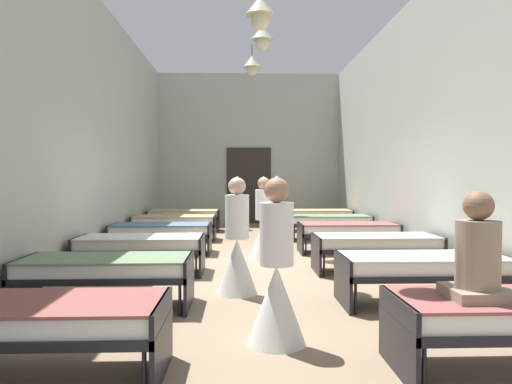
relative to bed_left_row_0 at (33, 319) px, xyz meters
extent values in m
cube|color=#8C755B|center=(1.81, 4.75, -0.49)|extent=(6.31, 14.45, 0.10)
cube|color=#B2B7AD|center=(1.81, 11.77, 1.93)|extent=(6.11, 0.20, 4.74)
cube|color=#B2B7AD|center=(-1.15, 4.75, 1.93)|extent=(0.20, 13.85, 4.74)
cube|color=#B2B7AD|center=(4.76, 4.75, 1.93)|extent=(0.20, 13.85, 4.74)
cube|color=#2D2823|center=(1.81, 11.65, 0.76)|extent=(1.40, 0.06, 2.40)
cone|color=beige|center=(1.81, 3.54, 3.54)|extent=(0.44, 0.44, 0.28)
sphere|color=beige|center=(1.81, 3.54, 3.32)|extent=(0.28, 0.28, 0.28)
cylinder|color=brown|center=(1.95, 5.96, 4.16)|extent=(0.02, 0.02, 0.28)
cone|color=beige|center=(1.95, 5.96, 3.87)|extent=(0.44, 0.44, 0.28)
sphere|color=beige|center=(1.95, 5.96, 3.65)|extent=(0.28, 0.28, 0.28)
cylinder|color=brown|center=(1.82, 8.38, 4.17)|extent=(0.02, 0.02, 0.27)
cone|color=beige|center=(1.82, 8.38, 3.89)|extent=(0.44, 0.44, 0.28)
sphere|color=beige|center=(1.82, 8.38, 3.67)|extent=(0.28, 0.28, 0.28)
cylinder|color=black|center=(0.87, -0.36, -0.27)|extent=(0.03, 0.03, 0.34)
cylinder|color=black|center=(0.87, 0.36, -0.27)|extent=(0.03, 0.03, 0.34)
cube|color=black|center=(0.00, 0.00, -0.06)|extent=(1.90, 0.84, 0.07)
cube|color=black|center=(0.93, 0.00, -0.15)|extent=(0.04, 0.84, 0.57)
cube|color=white|center=(0.00, 0.00, 0.04)|extent=(1.82, 0.78, 0.14)
cube|color=#8C4C47|center=(0.00, 0.00, 0.12)|extent=(1.86, 0.82, 0.02)
cylinder|color=black|center=(2.74, -0.36, -0.27)|extent=(0.03, 0.03, 0.34)
cylinder|color=black|center=(2.74, 0.36, -0.27)|extent=(0.03, 0.03, 0.34)
cube|color=black|center=(2.68, 0.00, -0.15)|extent=(0.04, 0.84, 0.57)
cylinder|color=black|center=(-0.87, 1.54, -0.27)|extent=(0.03, 0.03, 0.34)
cylinder|color=black|center=(-0.87, 2.26, -0.27)|extent=(0.03, 0.03, 0.34)
cylinder|color=black|center=(0.87, 1.54, -0.27)|extent=(0.03, 0.03, 0.34)
cylinder|color=black|center=(0.87, 2.26, -0.27)|extent=(0.03, 0.03, 0.34)
cube|color=black|center=(0.00, 1.90, -0.06)|extent=(1.90, 0.84, 0.07)
cube|color=black|center=(-0.93, 1.90, -0.15)|extent=(0.04, 0.84, 0.57)
cube|color=black|center=(0.93, 1.90, -0.15)|extent=(0.04, 0.84, 0.57)
cube|color=white|center=(0.00, 1.90, 0.04)|extent=(1.82, 0.78, 0.14)
cube|color=slate|center=(0.00, 1.90, 0.12)|extent=(1.86, 0.82, 0.02)
cylinder|color=black|center=(2.74, 1.54, -0.27)|extent=(0.03, 0.03, 0.34)
cylinder|color=black|center=(2.74, 2.26, -0.27)|extent=(0.03, 0.03, 0.34)
cylinder|color=black|center=(4.48, 2.26, -0.27)|extent=(0.03, 0.03, 0.34)
cube|color=black|center=(3.61, 1.90, -0.06)|extent=(1.90, 0.84, 0.07)
cube|color=black|center=(2.68, 1.90, -0.15)|extent=(0.04, 0.84, 0.57)
cube|color=black|center=(4.54, 1.90, -0.15)|extent=(0.04, 0.84, 0.57)
cube|color=white|center=(3.61, 1.90, 0.04)|extent=(1.82, 0.78, 0.14)
cube|color=beige|center=(3.61, 1.90, 0.12)|extent=(1.86, 0.82, 0.02)
cylinder|color=black|center=(-0.87, 3.44, -0.27)|extent=(0.03, 0.03, 0.34)
cylinder|color=black|center=(-0.87, 4.16, -0.27)|extent=(0.03, 0.03, 0.34)
cylinder|color=black|center=(0.87, 3.44, -0.27)|extent=(0.03, 0.03, 0.34)
cylinder|color=black|center=(0.87, 4.16, -0.27)|extent=(0.03, 0.03, 0.34)
cube|color=black|center=(0.00, 3.80, -0.06)|extent=(1.90, 0.84, 0.07)
cube|color=black|center=(-0.93, 3.80, -0.15)|extent=(0.04, 0.84, 0.57)
cube|color=black|center=(0.93, 3.80, -0.15)|extent=(0.04, 0.84, 0.57)
cube|color=silver|center=(0.00, 3.80, 0.04)|extent=(1.82, 0.78, 0.14)
cube|color=beige|center=(0.00, 3.80, 0.12)|extent=(1.86, 0.82, 0.02)
cylinder|color=black|center=(2.74, 3.44, -0.27)|extent=(0.03, 0.03, 0.34)
cylinder|color=black|center=(2.74, 4.16, -0.27)|extent=(0.03, 0.03, 0.34)
cylinder|color=black|center=(4.48, 3.44, -0.27)|extent=(0.03, 0.03, 0.34)
cylinder|color=black|center=(4.48, 4.16, -0.27)|extent=(0.03, 0.03, 0.34)
cube|color=black|center=(3.61, 3.80, -0.06)|extent=(1.90, 0.84, 0.07)
cube|color=black|center=(2.68, 3.80, -0.15)|extent=(0.04, 0.84, 0.57)
cube|color=black|center=(4.54, 3.80, -0.15)|extent=(0.04, 0.84, 0.57)
cube|color=silver|center=(3.61, 3.80, 0.04)|extent=(1.82, 0.78, 0.14)
cube|color=beige|center=(3.61, 3.80, 0.12)|extent=(1.86, 0.82, 0.02)
cylinder|color=black|center=(-0.87, 5.34, -0.27)|extent=(0.03, 0.03, 0.34)
cylinder|color=black|center=(-0.87, 6.06, -0.27)|extent=(0.03, 0.03, 0.34)
cylinder|color=black|center=(0.87, 5.34, -0.27)|extent=(0.03, 0.03, 0.34)
cylinder|color=black|center=(0.87, 6.06, -0.27)|extent=(0.03, 0.03, 0.34)
cube|color=black|center=(0.00, 5.70, -0.06)|extent=(1.90, 0.84, 0.07)
cube|color=black|center=(-0.93, 5.70, -0.15)|extent=(0.04, 0.84, 0.57)
cube|color=black|center=(0.93, 5.70, -0.15)|extent=(0.04, 0.84, 0.57)
cube|color=white|center=(0.00, 5.70, 0.04)|extent=(1.82, 0.78, 0.14)
cube|color=slate|center=(0.00, 5.70, 0.12)|extent=(1.86, 0.82, 0.02)
cylinder|color=black|center=(2.74, 5.34, -0.27)|extent=(0.03, 0.03, 0.34)
cylinder|color=black|center=(2.74, 6.06, -0.27)|extent=(0.03, 0.03, 0.34)
cylinder|color=black|center=(4.48, 5.34, -0.27)|extent=(0.03, 0.03, 0.34)
cylinder|color=black|center=(4.48, 6.06, -0.27)|extent=(0.03, 0.03, 0.34)
cube|color=black|center=(3.61, 5.70, -0.06)|extent=(1.90, 0.84, 0.07)
cube|color=black|center=(2.68, 5.70, -0.15)|extent=(0.04, 0.84, 0.57)
cube|color=black|center=(4.54, 5.70, -0.15)|extent=(0.04, 0.84, 0.57)
cube|color=white|center=(3.61, 5.70, 0.04)|extent=(1.82, 0.78, 0.14)
cube|color=#8C4C47|center=(3.61, 5.70, 0.12)|extent=(1.86, 0.82, 0.02)
cylinder|color=black|center=(-0.87, 7.24, -0.27)|extent=(0.03, 0.03, 0.34)
cylinder|color=black|center=(-0.87, 7.96, -0.27)|extent=(0.03, 0.03, 0.34)
cylinder|color=black|center=(0.87, 7.24, -0.27)|extent=(0.03, 0.03, 0.34)
cylinder|color=black|center=(0.87, 7.96, -0.27)|extent=(0.03, 0.03, 0.34)
cube|color=black|center=(0.00, 7.60, -0.06)|extent=(1.90, 0.84, 0.07)
cube|color=black|center=(-0.93, 7.60, -0.15)|extent=(0.04, 0.84, 0.57)
cube|color=black|center=(0.93, 7.60, -0.15)|extent=(0.04, 0.84, 0.57)
cube|color=white|center=(0.00, 7.60, 0.04)|extent=(1.82, 0.78, 0.14)
cube|color=tan|center=(0.00, 7.60, 0.12)|extent=(1.86, 0.82, 0.02)
cylinder|color=black|center=(2.74, 7.24, -0.27)|extent=(0.03, 0.03, 0.34)
cylinder|color=black|center=(2.74, 7.96, -0.27)|extent=(0.03, 0.03, 0.34)
cylinder|color=black|center=(4.48, 7.24, -0.27)|extent=(0.03, 0.03, 0.34)
cylinder|color=black|center=(4.48, 7.96, -0.27)|extent=(0.03, 0.03, 0.34)
cube|color=black|center=(3.61, 7.60, -0.06)|extent=(1.90, 0.84, 0.07)
cube|color=black|center=(2.68, 7.60, -0.15)|extent=(0.04, 0.84, 0.57)
cube|color=black|center=(4.54, 7.60, -0.15)|extent=(0.04, 0.84, 0.57)
cube|color=white|center=(3.61, 7.60, 0.04)|extent=(1.82, 0.78, 0.14)
cube|color=slate|center=(3.61, 7.60, 0.12)|extent=(1.86, 0.82, 0.02)
cylinder|color=black|center=(-0.87, 9.14, -0.27)|extent=(0.03, 0.03, 0.34)
cylinder|color=black|center=(-0.87, 9.86, -0.27)|extent=(0.03, 0.03, 0.34)
cylinder|color=black|center=(0.87, 9.14, -0.27)|extent=(0.03, 0.03, 0.34)
cylinder|color=black|center=(0.87, 9.86, -0.27)|extent=(0.03, 0.03, 0.34)
cube|color=black|center=(0.00, 9.50, -0.06)|extent=(1.90, 0.84, 0.07)
cube|color=black|center=(-0.93, 9.50, -0.15)|extent=(0.04, 0.84, 0.57)
cube|color=black|center=(0.93, 9.50, -0.15)|extent=(0.04, 0.84, 0.57)
cube|color=white|center=(0.00, 9.50, 0.04)|extent=(1.82, 0.78, 0.14)
cube|color=tan|center=(0.00, 9.50, 0.12)|extent=(1.86, 0.82, 0.02)
cylinder|color=black|center=(2.74, 9.14, -0.27)|extent=(0.03, 0.03, 0.34)
cylinder|color=black|center=(2.74, 9.86, -0.27)|extent=(0.03, 0.03, 0.34)
cylinder|color=black|center=(4.48, 9.14, -0.27)|extent=(0.03, 0.03, 0.34)
cylinder|color=black|center=(4.48, 9.86, -0.27)|extent=(0.03, 0.03, 0.34)
cube|color=black|center=(3.61, 9.50, -0.06)|extent=(1.90, 0.84, 0.07)
cube|color=black|center=(2.68, 9.50, -0.15)|extent=(0.04, 0.84, 0.57)
cube|color=black|center=(4.54, 9.50, -0.15)|extent=(0.04, 0.84, 0.57)
cube|color=white|center=(3.61, 9.50, 0.04)|extent=(1.82, 0.78, 0.14)
cube|color=tan|center=(3.61, 9.50, 0.12)|extent=(1.86, 0.82, 0.02)
cone|color=white|center=(1.47, 2.49, -0.09)|extent=(0.52, 0.52, 0.70)
cylinder|color=white|center=(1.47, 2.49, 0.54)|extent=(0.30, 0.30, 0.55)
sphere|color=beige|center=(1.47, 2.49, 0.92)|extent=(0.22, 0.22, 0.22)
cone|color=white|center=(1.47, 2.49, 1.00)|extent=(0.18, 0.18, 0.10)
cone|color=white|center=(1.94, 5.06, -0.09)|extent=(0.52, 0.52, 0.70)
cylinder|color=white|center=(1.94, 5.06, 0.54)|extent=(0.30, 0.30, 0.55)
sphere|color=#A87A5B|center=(1.94, 5.06, 0.92)|extent=(0.22, 0.22, 0.22)
cone|color=white|center=(1.94, 5.06, 1.00)|extent=(0.18, 0.18, 0.10)
cone|color=white|center=(1.83, 0.66, -0.09)|extent=(0.52, 0.52, 0.70)
cylinder|color=white|center=(1.83, 0.66, 0.54)|extent=(0.30, 0.30, 0.55)
sphere|color=#A87A5B|center=(1.83, 0.66, 0.92)|extent=(0.22, 0.22, 0.22)
cone|color=white|center=(1.83, 0.66, 1.00)|extent=(0.18, 0.18, 0.10)
cylinder|color=gray|center=(3.26, -0.04, 0.43)|extent=(0.32, 0.32, 0.58)
cube|color=gray|center=(3.26, -0.04, 0.18)|extent=(0.44, 0.44, 0.08)
sphere|color=#846047|center=(3.26, -0.04, 0.83)|extent=(0.22, 0.22, 0.22)
cylinder|color=brown|center=(1.44, 9.81, -0.24)|extent=(0.36, 0.36, 0.40)
cylinder|color=brown|center=(1.44, 9.81, 0.06)|extent=(0.06, 0.06, 0.20)
cone|color=#2D6633|center=(1.44, 9.81, 0.53)|extent=(0.49, 0.49, 0.74)
camera|label=1|loc=(1.50, -3.50, 1.04)|focal=33.55mm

